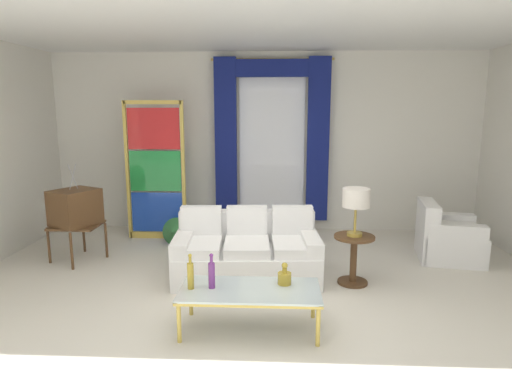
{
  "coord_description": "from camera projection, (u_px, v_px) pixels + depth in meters",
  "views": [
    {
      "loc": [
        0.23,
        -4.44,
        2.07
      ],
      "look_at": [
        -0.04,
        0.9,
        1.05
      ],
      "focal_mm": 30.62,
      "sensor_mm": 36.0,
      "label": 1
    }
  ],
  "objects": [
    {
      "name": "coffee_table",
      "position": [
        250.0,
        292.0,
        4.1
      ],
      "size": [
        1.32,
        0.62,
        0.41
      ],
      "color": "silver",
      "rests_on": "ground"
    },
    {
      "name": "bottle_crystal_tall",
      "position": [
        191.0,
        274.0,
        4.07
      ],
      "size": [
        0.06,
        0.06,
        0.34
      ],
      "color": "gold",
      "rests_on": "coffee_table"
    },
    {
      "name": "table_lamp_brass",
      "position": [
        356.0,
        200.0,
        5.08
      ],
      "size": [
        0.32,
        0.32,
        0.57
      ],
      "color": "#B29338",
      "rests_on": "round_side_table"
    },
    {
      "name": "ceiling_slab",
      "position": [
        259.0,
        24.0,
        4.97
      ],
      "size": [
        8.0,
        7.6,
        0.04
      ],
      "primitive_type": "cube",
      "color": "white"
    },
    {
      "name": "bottle_amber_squat",
      "position": [
        212.0,
        274.0,
        4.09
      ],
      "size": [
        0.06,
        0.06,
        0.34
      ],
      "color": "#753384",
      "rests_on": "coffee_table"
    },
    {
      "name": "vintage_tv",
      "position": [
        75.0,
        209.0,
        5.94
      ],
      "size": [
        0.72,
        0.76,
        1.35
      ],
      "color": "brown",
      "rests_on": "ground"
    },
    {
      "name": "peacock_figurine",
      "position": [
        175.0,
        233.0,
        6.63
      ],
      "size": [
        0.44,
        0.6,
        0.5
      ],
      "color": "beige",
      "rests_on": "ground"
    },
    {
      "name": "couch_white_long",
      "position": [
        247.0,
        253.0,
        5.45
      ],
      "size": [
        1.81,
        1.04,
        0.86
      ],
      "color": "white",
      "rests_on": "ground"
    },
    {
      "name": "round_side_table",
      "position": [
        354.0,
        255.0,
        5.2
      ],
      "size": [
        0.48,
        0.48,
        0.59
      ],
      "color": "brown",
      "rests_on": "ground"
    },
    {
      "name": "ground_plane",
      "position": [
        256.0,
        302.0,
        4.75
      ],
      "size": [
        16.0,
        16.0,
        0.0
      ],
      "primitive_type": "plane",
      "color": "silver"
    },
    {
      "name": "stained_glass_divider",
      "position": [
        155.0,
        174.0,
        6.92
      ],
      "size": [
        0.95,
        0.05,
        2.2
      ],
      "color": "gold",
      "rests_on": "ground"
    },
    {
      "name": "bottle_blue_decanter",
      "position": [
        285.0,
        277.0,
        4.19
      ],
      "size": [
        0.13,
        0.13,
        0.22
      ],
      "color": "gold",
      "rests_on": "coffee_table"
    },
    {
      "name": "armchair_white",
      "position": [
        445.0,
        239.0,
        6.08
      ],
      "size": [
        0.94,
        0.93,
        0.8
      ],
      "color": "white",
      "rests_on": "ground"
    },
    {
      "name": "wall_rear",
      "position": [
        265.0,
        143.0,
        7.47
      ],
      "size": [
        8.0,
        0.12,
        3.0
      ],
      "primitive_type": "cube",
      "color": "white",
      "rests_on": "ground"
    },
    {
      "name": "curtained_window",
      "position": [
        272.0,
        129.0,
        7.26
      ],
      "size": [
        2.0,
        0.17,
        2.7
      ],
      "color": "white",
      "rests_on": "ground"
    }
  ]
}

